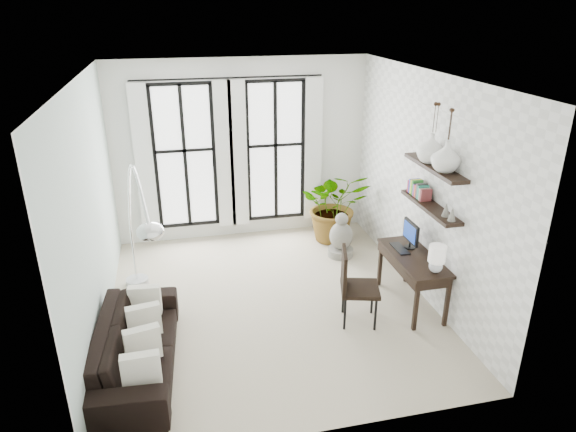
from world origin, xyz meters
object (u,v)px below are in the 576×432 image
object	(u,v)px
sofa	(136,345)
arc_lamp	(135,200)
plant	(335,205)
desk_chair	(353,282)
desk	(415,261)
buddha	(341,238)

from	to	relation	value
sofa	arc_lamp	world-z (taller)	arc_lamp
plant	desk_chair	world-z (taller)	plant
sofa	desk_chair	world-z (taller)	desk_chair
plant	desk	distance (m)	2.44
desk_chair	arc_lamp	world-z (taller)	arc_lamp
sofa	arc_lamp	xyz separation A→B (m)	(0.10, 1.04, 1.43)
buddha	sofa	bearing A→B (deg)	-145.17
sofa	arc_lamp	bearing A→B (deg)	-1.65
arc_lamp	buddha	xyz separation A→B (m)	(3.17, 1.23, -1.42)
sofa	desk_chair	distance (m)	2.83
arc_lamp	desk_chair	bearing A→B (deg)	-14.01
plant	desk	xyz separation A→B (m)	(0.39, -2.41, 0.06)
desk_chair	sofa	bearing A→B (deg)	-157.13
desk	buddha	bearing A→B (deg)	105.37
plant	sofa	bearing A→B (deg)	-138.81
sofa	desk	distance (m)	3.80
plant	desk_chair	bearing A→B (deg)	-102.36
sofa	plant	bearing A→B (deg)	-44.90
desk_chair	arc_lamp	distance (m)	3.00
desk	desk_chair	size ratio (longest dim) A/B	1.24
sofa	desk_chair	size ratio (longest dim) A/B	2.07
sofa	desk	world-z (taller)	desk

